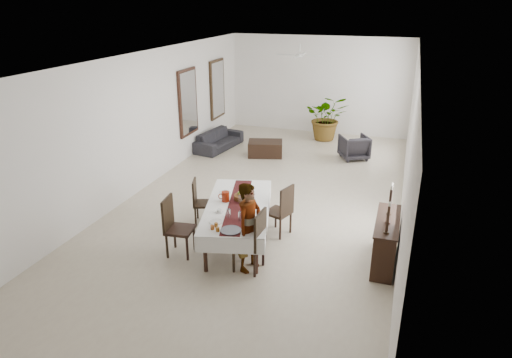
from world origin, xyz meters
name	(u,v)px	position (x,y,z in m)	size (l,w,h in m)	color
floor	(265,199)	(0.00, 0.00, 0.00)	(6.00, 12.00, 0.00)	beige
ceiling	(266,57)	(0.00, 0.00, 3.20)	(6.00, 12.00, 0.02)	white
wall_back	(319,85)	(0.00, 6.00, 1.60)	(6.00, 0.02, 3.20)	white
wall_front	(91,285)	(0.00, -6.00, 1.60)	(6.00, 0.02, 3.20)	white
wall_left	(145,121)	(-3.00, 0.00, 1.60)	(0.02, 12.00, 3.20)	white
wall_right	(409,145)	(3.00, 0.00, 1.60)	(0.02, 12.00, 3.20)	white
dining_table_top	(238,207)	(0.08, -1.99, 0.71)	(0.97, 2.34, 0.05)	black
table_leg_fl	(205,254)	(-0.06, -3.18, 0.34)	(0.07, 0.07, 0.68)	black
table_leg_fr	(256,256)	(0.77, -2.96, 0.34)	(0.07, 0.07, 0.68)	black
table_leg_bl	(224,199)	(-0.60, -1.02, 0.34)	(0.07, 0.07, 0.68)	black
table_leg_br	(264,201)	(0.23, -0.81, 0.34)	(0.07, 0.07, 0.68)	black
tablecloth_top	(238,205)	(0.08, -1.99, 0.73)	(1.15, 2.51, 0.01)	white
tablecloth_drape_left	(208,211)	(-0.47, -2.13, 0.59)	(0.01, 2.51, 0.29)	silver
tablecloth_drape_right	(268,213)	(0.64, -1.85, 0.59)	(0.01, 2.51, 0.29)	white
tablecloth_drape_near	(229,246)	(0.39, -3.21, 0.59)	(1.15, 0.01, 0.29)	white
tablecloth_drape_far	(244,186)	(-0.22, -0.78, 0.59)	(1.15, 0.01, 0.29)	silver
table_runner	(238,205)	(0.08, -1.99, 0.74)	(0.34, 2.43, 0.00)	#511718
red_pitcher	(226,197)	(-0.19, -1.91, 0.84)	(0.15, 0.15, 0.19)	maroon
pitcher_handle	(221,196)	(-0.27, -1.93, 0.84)	(0.12, 0.12, 0.02)	maroon
wine_glass_near	(240,216)	(0.35, -2.58, 0.82)	(0.07, 0.07, 0.17)	silver
wine_glass_mid	(229,213)	(0.12, -2.54, 0.82)	(0.07, 0.07, 0.17)	white
wine_glass_far	(240,200)	(0.12, -1.94, 0.82)	(0.07, 0.07, 0.17)	white
teacup_right	(251,218)	(0.51, -2.49, 0.77)	(0.09, 0.09, 0.06)	white
saucer_right	(251,219)	(0.51, -2.49, 0.75)	(0.15, 0.15, 0.01)	white
teacup_left	(219,211)	(-0.12, -2.40, 0.77)	(0.09, 0.09, 0.06)	silver
saucer_left	(219,212)	(-0.12, -2.40, 0.75)	(0.15, 0.15, 0.01)	silver
plate_near_right	(251,227)	(0.61, -2.76, 0.75)	(0.23, 0.23, 0.01)	silver
bread_near_right	(251,226)	(0.61, -2.76, 0.77)	(0.09, 0.09, 0.09)	tan
plate_near_left	(216,222)	(-0.02, -2.77, 0.75)	(0.23, 0.23, 0.01)	silver
plate_far_left	(225,193)	(-0.35, -1.55, 0.75)	(0.23, 0.23, 0.01)	silver
serving_tray	(231,230)	(0.33, -2.99, 0.75)	(0.35, 0.35, 0.02)	#3D3E42
jam_jar_a	(218,229)	(0.13, -3.07, 0.78)	(0.06, 0.06, 0.07)	#905215
jam_jar_b	(212,227)	(0.03, -3.03, 0.78)	(0.06, 0.06, 0.07)	#954915
jam_jar_c	(216,225)	(0.05, -2.93, 0.78)	(0.06, 0.06, 0.07)	#8D5114
fruit_basket	(241,197)	(0.07, -1.75, 0.79)	(0.29, 0.29, 0.10)	brown
fruit_red	(243,193)	(0.09, -1.72, 0.86)	(0.09, 0.09, 0.09)	#98290F
fruit_green	(240,193)	(0.03, -1.73, 0.86)	(0.08, 0.08, 0.08)	olive
fruit_yellow	(241,195)	(0.08, -1.79, 0.86)	(0.08, 0.08, 0.08)	gold
chair_right_near_seat	(249,243)	(0.60, -2.87, 0.49)	(0.47, 0.47, 0.05)	black
chair_right_near_leg_fl	(255,265)	(0.78, -3.07, 0.23)	(0.05, 0.05, 0.46)	black
chair_right_near_leg_fr	(263,254)	(0.81, -2.69, 0.23)	(0.05, 0.05, 0.46)	black
chair_right_near_leg_bl	(234,260)	(0.40, -3.05, 0.23)	(0.05, 0.05, 0.46)	black
chair_right_near_leg_br	(243,249)	(0.43, -2.66, 0.23)	(0.05, 0.05, 0.46)	black
chair_right_near_back	(260,229)	(0.82, -2.88, 0.81)	(0.47, 0.04, 0.60)	black
chair_right_far_seat	(278,212)	(0.73, -1.49, 0.46)	(0.44, 0.44, 0.05)	black
chair_right_far_leg_fl	(280,229)	(0.84, -1.72, 0.22)	(0.04, 0.04, 0.43)	black
chair_right_far_leg_fr	(291,223)	(0.96, -1.38, 0.22)	(0.04, 0.04, 0.43)	black
chair_right_far_leg_bl	(265,224)	(0.50, -1.60, 0.22)	(0.04, 0.04, 0.43)	black
chair_right_far_leg_br	(276,218)	(0.62, -1.27, 0.22)	(0.04, 0.04, 0.43)	black
chair_right_far_back	(287,201)	(0.92, -1.56, 0.75)	(0.44, 0.04, 0.55)	black
chair_left_near_seat	(180,230)	(-0.72, -2.78, 0.48)	(0.46, 0.46, 0.05)	black
chair_left_near_leg_fl	(175,236)	(-0.93, -2.62, 0.23)	(0.05, 0.05, 0.46)	black
chair_left_near_leg_fr	(167,247)	(-0.89, -2.99, 0.23)	(0.05, 0.05, 0.46)	black
chair_left_near_leg_bl	(194,238)	(-0.56, -2.58, 0.23)	(0.05, 0.05, 0.46)	black
chair_left_near_leg_br	(187,249)	(-0.51, -2.95, 0.23)	(0.05, 0.05, 0.46)	black
chair_left_near_back	(168,213)	(-0.93, -2.81, 0.80)	(0.46, 0.04, 0.59)	black
chair_left_far_seat	(204,204)	(-0.84, -1.50, 0.41)	(0.39, 0.39, 0.04)	black
chair_left_far_leg_fl	(197,210)	(-1.05, -1.40, 0.19)	(0.04, 0.04, 0.39)	black
chair_left_far_leg_fr	(195,217)	(-0.95, -1.70, 0.19)	(0.04, 0.04, 0.39)	black
chair_left_far_leg_bl	(213,210)	(-0.74, -1.30, 0.19)	(0.04, 0.04, 0.39)	black
chair_left_far_leg_br	(211,217)	(-0.64, -1.60, 0.19)	(0.04, 0.04, 0.39)	black
chair_left_far_back	(194,192)	(-1.01, -1.55, 0.68)	(0.39, 0.04, 0.50)	black
woman	(249,227)	(0.61, -2.84, 0.78)	(0.57, 0.37, 1.56)	#92969A
sideboard_body	(385,242)	(2.78, -1.94, 0.40)	(0.36, 1.34, 0.81)	black
sideboard_top	(388,221)	(2.78, -1.94, 0.82)	(0.39, 1.40, 0.03)	black
candlestick_near_base	(386,232)	(2.78, -2.43, 0.85)	(0.09, 0.09, 0.03)	black
candlestick_near_shaft	(388,219)	(2.78, -2.43, 1.08)	(0.04, 0.04, 0.45)	black
candlestick_near_candle	(390,204)	(2.78, -2.43, 1.34)	(0.03, 0.03, 0.07)	beige
candlestick_mid_base	(388,223)	(2.78, -2.08, 0.85)	(0.09, 0.09, 0.03)	black
candlestick_mid_shaft	(390,206)	(2.78, -2.08, 1.15)	(0.04, 0.04, 0.58)	black
candlestick_mid_candle	(392,188)	(2.78, -2.08, 1.48)	(0.03, 0.03, 0.07)	beige
candlestick_far_base	(389,214)	(2.78, -1.72, 0.85)	(0.09, 0.09, 0.03)	black
candlestick_far_shaft	(391,200)	(2.78, -1.72, 1.11)	(0.04, 0.04, 0.49)	black
candlestick_far_candle	(392,185)	(2.78, -1.72, 1.39)	(0.03, 0.03, 0.07)	silver
sofa	(219,140)	(-2.48, 3.20, 0.27)	(1.84, 0.72, 0.54)	#27252A
armchair	(354,147)	(1.57, 3.52, 0.34)	(0.73, 0.75, 0.69)	#2E2A30
coffee_table	(265,149)	(-0.92, 2.97, 0.22)	(0.98, 0.66, 0.44)	black
potted_plant	(327,117)	(0.47, 5.17, 0.74)	(1.33, 1.15, 1.48)	#2F5221
mirror_frame_near	(188,102)	(-2.96, 2.20, 1.60)	(0.06, 1.05, 1.85)	black
mirror_glass_near	(189,102)	(-2.92, 2.20, 1.60)	(0.01, 0.90, 1.70)	silver
mirror_frame_far	(217,89)	(-2.96, 4.30, 1.60)	(0.06, 1.05, 1.85)	black
mirror_glass_far	(218,89)	(-2.92, 4.30, 1.60)	(0.01, 0.90, 1.70)	silver
fan_rod	(300,48)	(0.00, 3.00, 3.10)	(0.04, 0.04, 0.20)	silver
fan_hub	(299,55)	(0.00, 3.00, 2.90)	(0.16, 0.16, 0.08)	white
fan_blade_n	(302,54)	(0.00, 3.35, 2.90)	(0.10, 0.55, 0.01)	white
fan_blade_s	(296,57)	(0.00, 2.65, 2.90)	(0.10, 0.55, 0.01)	white
fan_blade_e	(312,56)	(0.35, 3.00, 2.90)	(0.55, 0.10, 0.01)	white
fan_blade_w	(287,55)	(-0.35, 3.00, 2.90)	(0.55, 0.10, 0.01)	silver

